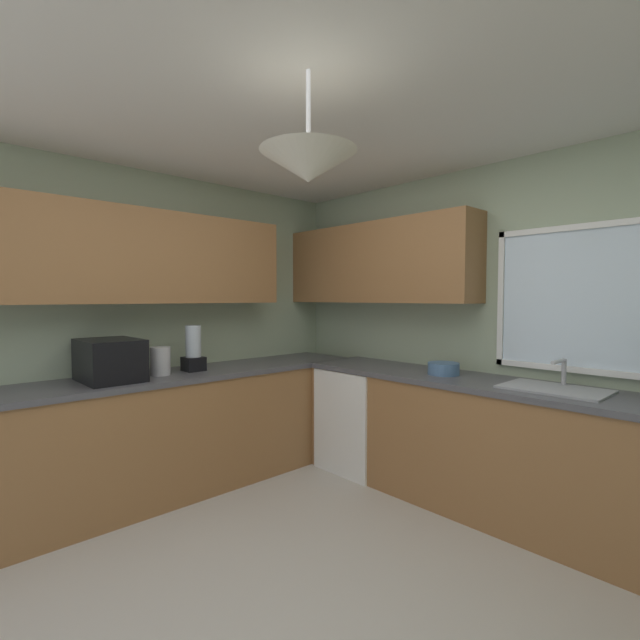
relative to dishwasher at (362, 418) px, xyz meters
The scene contains 10 objects.
ground_plane 1.97m from the dishwasher, 55.74° to the right, with size 9.03×9.03×0.00m, color #B7B2A8.
room_shell 1.83m from the dishwasher, 58.41° to the right, with size 4.23×3.98×2.56m.
counter_run_left 1.72m from the dishwasher, 112.55° to the right, with size 0.65×3.59×0.92m.
counter_run_back 1.29m from the dishwasher, ahead, with size 3.32×0.65×0.92m.
dishwasher is the anchor object (origin of this frame).
microwave 2.10m from the dishwasher, 109.25° to the right, with size 0.48×0.36×0.29m, color black.
kettle 1.77m from the dishwasher, 112.61° to the right, with size 0.14×0.14×0.21m, color #B7B7BC.
sink_assembly 1.65m from the dishwasher, ahead, with size 0.60×0.40×0.19m.
bowl 0.95m from the dishwasher, ahead, with size 0.23×0.23×0.09m, color #4C7099.
blender_appliance 1.56m from the dishwasher, 117.65° to the right, with size 0.15×0.15×0.36m.
Camera 1 is at (1.53, -1.36, 1.49)m, focal length 25.38 mm.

